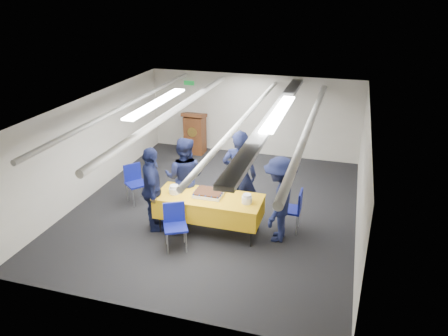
{
  "coord_description": "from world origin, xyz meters",
  "views": [
    {
      "loc": [
        2.62,
        -8.2,
        4.6
      ],
      "look_at": [
        0.24,
        -0.2,
        1.05
      ],
      "focal_mm": 35.0,
      "sensor_mm": 36.0,
      "label": 1
    }
  ],
  "objects_px": {
    "podium": "(195,133)",
    "sailor_b": "(184,178)",
    "serving_table": "(209,206)",
    "chair_right": "(294,206)",
    "sheet_cake": "(209,193)",
    "sailor_c": "(152,190)",
    "sailor_a": "(239,176)",
    "chair_left": "(135,179)",
    "sailor_d": "(279,200)",
    "chair_near": "(175,221)"
  },
  "relations": [
    {
      "from": "podium",
      "to": "sailor_a",
      "type": "bearing_deg",
      "value": -56.73
    },
    {
      "from": "serving_table",
      "to": "sailor_d",
      "type": "distance_m",
      "value": 1.38
    },
    {
      "from": "serving_table",
      "to": "sailor_b",
      "type": "relative_size",
      "value": 1.2
    },
    {
      "from": "podium",
      "to": "chair_left",
      "type": "bearing_deg",
      "value": -94.38
    },
    {
      "from": "podium",
      "to": "chair_right",
      "type": "bearing_deg",
      "value": -46.32
    },
    {
      "from": "sailor_b",
      "to": "sailor_c",
      "type": "relative_size",
      "value": 1.0
    },
    {
      "from": "sailor_d",
      "to": "sailor_b",
      "type": "bearing_deg",
      "value": -98.24
    },
    {
      "from": "serving_table",
      "to": "chair_right",
      "type": "xyz_separation_m",
      "value": [
        1.61,
        0.52,
        -0.03
      ]
    },
    {
      "from": "serving_table",
      "to": "chair_right",
      "type": "distance_m",
      "value": 1.69
    },
    {
      "from": "chair_left",
      "to": "sailor_a",
      "type": "height_order",
      "value": "sailor_a"
    },
    {
      "from": "sailor_a",
      "to": "sailor_d",
      "type": "bearing_deg",
      "value": 140.57
    },
    {
      "from": "chair_right",
      "to": "chair_left",
      "type": "distance_m",
      "value": 3.64
    },
    {
      "from": "podium",
      "to": "sailor_c",
      "type": "relative_size",
      "value": 0.72
    },
    {
      "from": "chair_right",
      "to": "chair_left",
      "type": "bearing_deg",
      "value": 175.69
    },
    {
      "from": "sheet_cake",
      "to": "chair_near",
      "type": "distance_m",
      "value": 0.9
    },
    {
      "from": "chair_left",
      "to": "sailor_b",
      "type": "relative_size",
      "value": 0.5
    },
    {
      "from": "podium",
      "to": "sailor_b",
      "type": "distance_m",
      "value": 3.74
    },
    {
      "from": "serving_table",
      "to": "sailor_a",
      "type": "height_order",
      "value": "sailor_a"
    },
    {
      "from": "sailor_b",
      "to": "sailor_a",
      "type": "bearing_deg",
      "value": -174.08
    },
    {
      "from": "podium",
      "to": "chair_right",
      "type": "distance_m",
      "value": 4.9
    },
    {
      "from": "chair_right",
      "to": "sailor_c",
      "type": "height_order",
      "value": "sailor_c"
    },
    {
      "from": "chair_right",
      "to": "sailor_c",
      "type": "bearing_deg",
      "value": -164.57
    },
    {
      "from": "sailor_b",
      "to": "chair_left",
      "type": "bearing_deg",
      "value": -17.9
    },
    {
      "from": "sheet_cake",
      "to": "chair_left",
      "type": "height_order",
      "value": "chair_left"
    },
    {
      "from": "sailor_a",
      "to": "sailor_b",
      "type": "xyz_separation_m",
      "value": [
        -1.12,
        -0.22,
        -0.1
      ]
    },
    {
      "from": "chair_near",
      "to": "sailor_a",
      "type": "xyz_separation_m",
      "value": [
        0.86,
        1.4,
        0.44
      ]
    },
    {
      "from": "serving_table",
      "to": "podium",
      "type": "height_order",
      "value": "podium"
    },
    {
      "from": "sailor_a",
      "to": "sailor_c",
      "type": "bearing_deg",
      "value": 24.85
    },
    {
      "from": "podium",
      "to": "sailor_c",
      "type": "distance_m",
      "value": 4.35
    },
    {
      "from": "chair_left",
      "to": "chair_right",
      "type": "bearing_deg",
      "value": -4.31
    },
    {
      "from": "podium",
      "to": "chair_right",
      "type": "height_order",
      "value": "podium"
    },
    {
      "from": "sailor_b",
      "to": "sailor_c",
      "type": "distance_m",
      "value": 0.82
    },
    {
      "from": "chair_left",
      "to": "sailor_d",
      "type": "height_order",
      "value": "sailor_d"
    },
    {
      "from": "sailor_d",
      "to": "serving_table",
      "type": "bearing_deg",
      "value": -82.84
    },
    {
      "from": "chair_right",
      "to": "sailor_c",
      "type": "relative_size",
      "value": 0.5
    },
    {
      "from": "sailor_b",
      "to": "sailor_d",
      "type": "distance_m",
      "value": 2.08
    },
    {
      "from": "sailor_b",
      "to": "serving_table",
      "type": "bearing_deg",
      "value": 139.79
    },
    {
      "from": "sheet_cake",
      "to": "sailor_c",
      "type": "relative_size",
      "value": 0.32
    },
    {
      "from": "chair_left",
      "to": "sailor_d",
      "type": "distance_m",
      "value": 3.46
    },
    {
      "from": "podium",
      "to": "sailor_b",
      "type": "relative_size",
      "value": 0.72
    },
    {
      "from": "sheet_cake",
      "to": "sailor_c",
      "type": "xyz_separation_m",
      "value": [
        -1.08,
        -0.28,
        0.05
      ]
    },
    {
      "from": "chair_right",
      "to": "sailor_b",
      "type": "distance_m",
      "value": 2.33
    },
    {
      "from": "chair_near",
      "to": "chair_right",
      "type": "xyz_separation_m",
      "value": [
        2.04,
        1.21,
        0.0
      ]
    },
    {
      "from": "podium",
      "to": "chair_near",
      "type": "height_order",
      "value": "podium"
    },
    {
      "from": "sheet_cake",
      "to": "podium",
      "type": "distance_m",
      "value": 4.38
    },
    {
      "from": "podium",
      "to": "sailor_a",
      "type": "relative_size",
      "value": 0.65
    },
    {
      "from": "sailor_d",
      "to": "podium",
      "type": "bearing_deg",
      "value": -139.48
    },
    {
      "from": "sailor_a",
      "to": "sailor_c",
      "type": "relative_size",
      "value": 1.11
    },
    {
      "from": "chair_left",
      "to": "sailor_c",
      "type": "height_order",
      "value": "sailor_c"
    },
    {
      "from": "podium",
      "to": "sailor_a",
      "type": "xyz_separation_m",
      "value": [
        2.2,
        -3.35,
        0.35
      ]
    }
  ]
}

